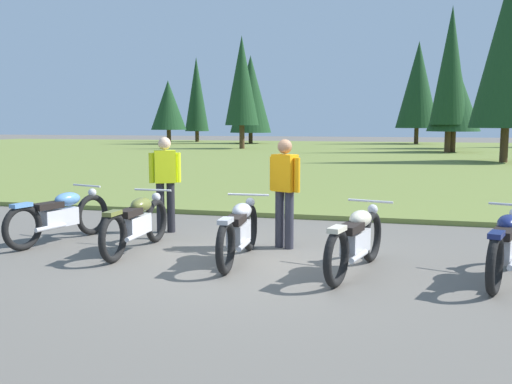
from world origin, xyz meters
The scene contains 10 objects.
ground_plane centered at (0.00, 0.00, 0.00)m, with size 140.00×140.00×0.00m, color #605B54.
grass_moorland centered at (0.00, 25.57, 0.05)m, with size 80.00×44.00×0.10m, color olive.
forest_treeline centered at (1.94, 35.78, 4.57)m, with size 37.55×25.65×8.95m.
motorcycle_sky_blue centered at (-3.23, 0.47, 0.44)m, with size 0.78×2.05×0.88m.
motorcycle_olive centered at (-1.73, 0.17, 0.44)m, with size 0.62×2.10×0.88m.
motorcycle_silver centered at (-0.08, -0.01, 0.44)m, with size 0.62×2.10×0.88m.
motorcycle_cream centered at (1.54, -0.23, 0.44)m, with size 0.74×2.07×0.88m.
motorcycle_navy centered at (3.33, -0.12, 0.44)m, with size 0.84×2.04×0.88m.
rider_near_row_end centered at (-1.91, 1.65, 0.95)m, with size 0.50×0.36×1.67m.
rider_checking_bike centered at (0.35, 0.96, 0.95)m, with size 0.51×0.35×1.67m.
Camera 1 is at (2.11, -7.40, 1.92)m, focal length 39.63 mm.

